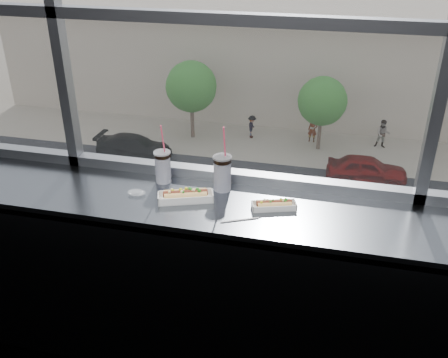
% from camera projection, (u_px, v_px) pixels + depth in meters
% --- Properties ---
extents(wall_back_lower, '(6.00, 0.00, 6.00)m').
position_uv_depth(wall_back_lower, '(234.00, 258.00, 3.13)').
color(wall_back_lower, black).
rests_on(wall_back_lower, ground).
extents(counter, '(6.00, 0.55, 0.06)m').
position_uv_depth(counter, '(224.00, 209.00, 2.65)').
color(counter, slate).
rests_on(counter, ground).
extents(counter_fascia, '(6.00, 0.04, 1.04)m').
position_uv_depth(counter_fascia, '(213.00, 316.00, 2.67)').
color(counter_fascia, slate).
rests_on(counter_fascia, ground).
extents(hotdog_tray_left, '(0.31, 0.19, 0.07)m').
position_uv_depth(hotdog_tray_left, '(186.00, 196.00, 2.66)').
color(hotdog_tray_left, white).
rests_on(hotdog_tray_left, counter).
extents(hotdog_tray_right, '(0.24, 0.14, 0.06)m').
position_uv_depth(hotdog_tray_right, '(274.00, 205.00, 2.58)').
color(hotdog_tray_right, white).
rests_on(hotdog_tray_right, counter).
extents(soda_cup_left, '(0.10, 0.10, 0.35)m').
position_uv_depth(soda_cup_left, '(163.00, 165.00, 2.81)').
color(soda_cup_left, white).
rests_on(soda_cup_left, counter).
extents(soda_cup_right, '(0.10, 0.10, 0.38)m').
position_uv_depth(soda_cup_right, '(222.00, 171.00, 2.73)').
color(soda_cup_right, white).
rests_on(soda_cup_right, counter).
extents(loose_straw, '(0.18, 0.09, 0.01)m').
position_uv_depth(loose_straw, '(240.00, 220.00, 2.49)').
color(loose_straw, white).
rests_on(loose_straw, counter).
extents(wrapper, '(0.10, 0.07, 0.02)m').
position_uv_depth(wrapper, '(136.00, 192.00, 2.72)').
color(wrapper, silver).
rests_on(wrapper, counter).
extents(plaza_ground, '(120.00, 120.00, 0.00)m').
position_uv_depth(plaza_ground, '(335.00, 83.00, 45.94)').
color(plaza_ground, gray).
rests_on(plaza_ground, ground).
extents(street_asphalt, '(80.00, 10.00, 0.06)m').
position_uv_depth(street_asphalt, '(316.00, 212.00, 25.69)').
color(street_asphalt, black).
rests_on(street_asphalt, plaza_ground).
extents(far_sidewalk, '(80.00, 6.00, 0.04)m').
position_uv_depth(far_sidewalk, '(325.00, 150.00, 32.59)').
color(far_sidewalk, gray).
rests_on(far_sidewalk, plaza_ground).
extents(far_building, '(50.00, 14.00, 8.00)m').
position_uv_depth(far_building, '(338.00, 53.00, 39.35)').
color(far_building, '#AD9F8B').
rests_on(far_building, plaza_ground).
extents(car_near_a, '(2.82, 5.88, 1.90)m').
position_uv_depth(car_near_a, '(25.00, 201.00, 24.72)').
color(car_near_a, '#AEBBE1').
rests_on(car_near_a, street_asphalt).
extents(car_near_c, '(3.02, 5.81, 1.85)m').
position_uv_depth(car_near_c, '(317.00, 240.00, 21.76)').
color(car_near_c, maroon).
rests_on(car_near_c, street_asphalt).
extents(car_far_b, '(2.72, 6.17, 2.03)m').
position_uv_depth(car_far_b, '(367.00, 165.00, 28.14)').
color(car_far_b, '#650100').
rests_on(car_far_b, street_asphalt).
extents(car_far_a, '(2.32, 5.57, 1.86)m').
position_uv_depth(car_far_a, '(134.00, 143.00, 31.12)').
color(car_far_a, black).
rests_on(car_far_a, street_asphalt).
extents(car_near_b, '(2.96, 6.18, 2.00)m').
position_uv_depth(car_near_b, '(159.00, 218.00, 23.24)').
color(car_near_b, '#282828').
rests_on(car_near_b, street_asphalt).
extents(pedestrian_b, '(0.89, 0.67, 2.01)m').
position_uv_depth(pedestrian_b, '(313.00, 128.00, 33.29)').
color(pedestrian_b, '#66605B').
rests_on(pedestrian_b, far_sidewalk).
extents(pedestrian_c, '(1.01, 0.76, 2.28)m').
position_uv_depth(pedestrian_c, '(383.00, 131.00, 32.35)').
color(pedestrian_c, '#66605B').
rests_on(pedestrian_c, far_sidewalk).
extents(pedestrian_a, '(0.63, 0.84, 1.89)m').
position_uv_depth(pedestrian_a, '(252.00, 125.00, 33.93)').
color(pedestrian_a, '#66605B').
rests_on(pedestrian_a, far_sidewalk).
extents(tree_left, '(3.40, 3.40, 5.32)m').
position_uv_depth(tree_left, '(191.00, 87.00, 32.80)').
color(tree_left, '#47382B').
rests_on(tree_left, far_sidewalk).
extents(tree_center, '(3.10, 3.10, 4.85)m').
position_uv_depth(tree_center, '(322.00, 101.00, 31.17)').
color(tree_center, '#47382B').
rests_on(tree_center, far_sidewalk).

